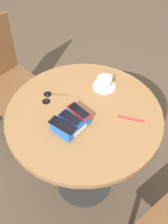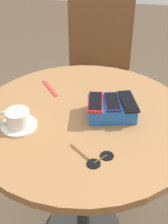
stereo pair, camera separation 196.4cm
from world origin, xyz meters
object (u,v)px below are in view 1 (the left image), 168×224
phone_black (63,125)px  chair_far_side (7,83)px  phone_navy (70,118)px  phone_box (71,123)px  round_table (84,130)px  coffee_cup (105,82)px  sunglasses (48,97)px  phone_red (79,111)px  saucer (104,86)px  lanyard_strap (131,119)px

phone_black → chair_far_side: bearing=86.7°
phone_navy → chair_far_side: 0.83m
phone_box → round_table: bearing=12.9°
round_table → coffee_cup: bearing=23.4°
coffee_cup → sunglasses: bearing=158.0°
phone_navy → phone_red: same height
coffee_cup → phone_box: bearing=-159.7°
phone_black → saucer: 0.41m
phone_red → chair_far_side: chair_far_side is taller
phone_navy → chair_far_side: bearing=90.9°
phone_black → phone_red: phone_red is taller
saucer → lanyard_strap: 0.28m
round_table → phone_black: phone_black is taller
phone_black → phone_red: (0.12, 0.02, 0.00)m
round_table → saucer: size_ratio=6.39×
saucer → lanyard_strap: bearing=-99.7°
phone_red → sunglasses: 0.24m
phone_black → saucer: phone_black is taller
round_table → phone_box: size_ratio=4.32×
phone_navy → sunglasses: 0.25m
phone_box → phone_navy: 0.03m
round_table → sunglasses: 0.27m
lanyard_strap → chair_far_side: size_ratio=0.16×
phone_red → round_table: bearing=13.7°
phone_red → phone_navy: bearing=-169.8°
round_table → phone_box: 0.19m
coffee_cup → lanyard_strap: bearing=-100.2°
round_table → saucer: 0.28m
round_table → chair_far_side: bearing=98.8°
phone_navy → coffee_cup: bearing=19.9°
phone_black → round_table: bearing=11.9°
round_table → phone_navy: size_ratio=6.56×
phone_box → saucer: (0.33, 0.12, -0.02)m
phone_red → chair_far_side: (-0.07, 0.76, -0.32)m
round_table → lanyard_strap: (0.18, -0.18, 0.13)m
round_table → coffee_cup: coffee_cup is taller
phone_red → lanyard_strap: 0.28m
phone_box → phone_black: 0.07m
saucer → sunglasses: (-0.30, 0.12, -0.00)m
saucer → coffee_cup: size_ratio=1.14×
phone_box → sunglasses: bearing=85.1°
lanyard_strap → chair_far_side: 1.00m
phone_red → phone_box: bearing=-167.7°
phone_box → phone_red: size_ratio=1.43×
phone_black → phone_red: 0.12m
phone_box → phone_black: bearing=-170.0°
phone_box → coffee_cup: coffee_cup is taller
phone_red → saucer: phone_red is taller
phone_black → phone_navy: bearing=12.3°
round_table → lanyard_strap: size_ratio=5.86×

